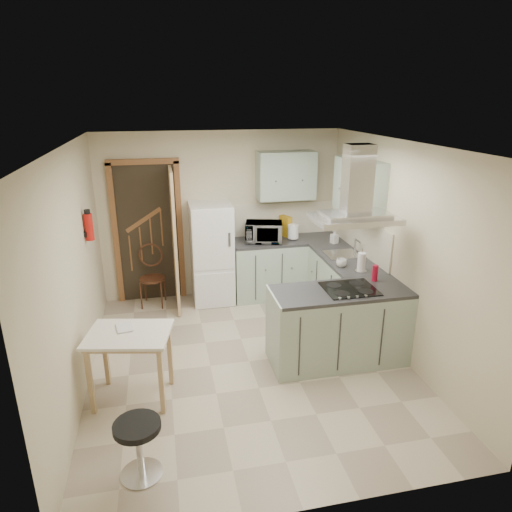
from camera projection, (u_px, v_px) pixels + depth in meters
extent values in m
plane|color=#BDAD93|center=(249.00, 361.00, 5.38)|extent=(4.20, 4.20, 0.00)
plane|color=silver|center=(248.00, 144.00, 4.55)|extent=(4.20, 4.20, 0.00)
plane|color=beige|center=(222.00, 215.00, 6.90)|extent=(3.60, 0.00, 3.60)
plane|color=beige|center=(74.00, 275.00, 4.61)|extent=(0.00, 4.20, 4.20)
plane|color=beige|center=(399.00, 251.00, 5.32)|extent=(0.00, 4.20, 4.20)
cube|color=brown|center=(148.00, 233.00, 6.72)|extent=(1.10, 0.12, 2.10)
cube|color=white|center=(212.00, 254.00, 6.75)|extent=(0.60, 0.60, 1.50)
cube|color=#9EB2A0|center=(268.00, 268.00, 7.02)|extent=(1.08, 0.60, 0.90)
cube|color=#9EB2A0|center=(336.00, 280.00, 6.57)|extent=(0.60, 1.95, 0.90)
cube|color=beige|center=(283.00, 219.00, 7.11)|extent=(1.68, 0.02, 0.50)
cube|color=#9EB2A0|center=(286.00, 175.00, 6.73)|extent=(0.85, 0.35, 0.70)
cube|color=#9EB2A0|center=(359.00, 187.00, 5.87)|extent=(0.35, 0.90, 0.70)
cube|color=#9EB2A0|center=(339.00, 326.00, 5.27)|extent=(1.55, 0.65, 0.90)
cube|color=black|center=(350.00, 289.00, 5.14)|extent=(0.58, 0.50, 0.01)
cube|color=silver|center=(355.00, 219.00, 4.87)|extent=(0.90, 0.55, 0.10)
cube|color=silver|center=(342.00, 254.00, 6.25)|extent=(0.45, 0.40, 0.01)
cylinder|color=#B2140F|center=(89.00, 227.00, 5.37)|extent=(0.10, 0.10, 0.32)
cube|color=#D4C283|center=(132.00, 366.00, 4.61)|extent=(0.91, 0.76, 0.75)
cube|color=#4D3519|center=(152.00, 279.00, 6.71)|extent=(0.43, 0.43, 0.83)
cylinder|color=black|center=(139.00, 449.00, 3.69)|extent=(0.49, 0.49, 0.51)
imported|color=black|center=(264.00, 232.00, 6.77)|extent=(0.61, 0.48, 0.30)
cylinder|color=white|center=(293.00, 231.00, 6.89)|extent=(0.22, 0.22, 0.25)
cube|color=gold|center=(285.00, 226.00, 7.03)|extent=(0.16, 0.23, 0.32)
imported|color=silver|center=(335.00, 237.00, 6.71)|extent=(0.12, 0.12, 0.20)
cylinder|color=silver|center=(361.00, 262.00, 5.62)|extent=(0.11, 0.11, 0.25)
imported|color=silver|center=(341.00, 263.00, 5.80)|extent=(0.14, 0.14, 0.10)
cylinder|color=#B30F2D|center=(375.00, 273.00, 5.34)|extent=(0.08, 0.08, 0.19)
imported|color=#A54637|center=(116.00, 326.00, 4.53)|extent=(0.19, 0.23, 0.09)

